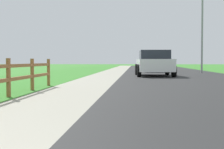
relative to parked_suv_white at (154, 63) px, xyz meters
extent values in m
plane|color=#3C8B2E|center=(-1.95, 5.50, -0.77)|extent=(120.00, 120.00, 0.00)
cube|color=#2B2B2B|center=(1.55, 7.50, -0.76)|extent=(7.00, 66.00, 0.01)
cube|color=#ADA894|center=(-4.95, 7.50, -0.76)|extent=(6.00, 66.00, 0.01)
cube|color=#3C8B2E|center=(-6.45, 7.50, -0.76)|extent=(5.00, 66.00, 0.00)
cylinder|color=#8E5D33|center=(-4.21, -11.96, -0.28)|extent=(0.11, 0.11, 0.97)
cylinder|color=#8E5D33|center=(-4.21, -10.08, -0.28)|extent=(0.11, 0.11, 0.97)
cylinder|color=#8E5D33|center=(-4.21, -8.19, -0.28)|extent=(0.11, 0.11, 0.97)
cube|color=white|center=(0.00, 0.02, -0.12)|extent=(2.10, 4.57, 0.70)
cube|color=#1E232B|center=(0.00, -0.07, 0.49)|extent=(1.77, 2.19, 0.52)
cylinder|color=black|center=(1.01, -1.33, -0.42)|extent=(0.25, 0.71, 0.70)
cylinder|color=black|center=(-0.90, -1.41, -0.42)|extent=(0.25, 0.71, 0.70)
cylinder|color=black|center=(0.90, 1.45, -0.42)|extent=(0.25, 0.71, 0.70)
cylinder|color=black|center=(-1.02, 1.38, -0.42)|extent=(0.25, 0.71, 0.70)
cube|color=navy|center=(0.22, 8.37, -0.16)|extent=(2.09, 5.07, 0.67)
cube|color=#1E232B|center=(0.24, 8.11, 0.45)|extent=(1.70, 2.40, 0.56)
cylinder|color=black|center=(1.20, 6.89, -0.45)|extent=(0.26, 0.65, 0.64)
cylinder|color=black|center=(-0.56, 6.78, -0.45)|extent=(0.26, 0.65, 0.64)
cylinder|color=black|center=(1.00, 9.97, -0.45)|extent=(0.26, 0.65, 0.64)
cylinder|color=black|center=(-0.76, 9.85, -0.45)|extent=(0.26, 0.65, 0.64)
cube|color=#B7BABF|center=(0.20, 18.84, -0.11)|extent=(1.91, 4.90, 0.76)
cube|color=#1E232B|center=(0.21, 18.54, 0.54)|extent=(1.63, 2.71, 0.53)
cylinder|color=black|center=(1.13, 17.36, -0.44)|extent=(0.24, 0.67, 0.66)
cylinder|color=black|center=(-0.64, 17.31, -0.44)|extent=(0.24, 0.67, 0.66)
cylinder|color=black|center=(1.04, 20.37, -0.44)|extent=(0.24, 0.67, 0.66)
cylinder|color=black|center=(-0.73, 20.32, -0.44)|extent=(0.24, 0.67, 0.66)
cube|color=#C6B793|center=(0.39, 27.29, -0.14)|extent=(1.90, 4.55, 0.70)
cube|color=#1E232B|center=(0.39, 27.23, 0.46)|extent=(1.66, 2.09, 0.50)
cylinder|color=black|center=(1.33, 25.89, -0.44)|extent=(0.22, 0.65, 0.65)
cylinder|color=black|center=(-0.54, 25.88, -0.44)|extent=(0.22, 0.65, 0.65)
cylinder|color=black|center=(1.32, 28.71, -0.44)|extent=(0.22, 0.65, 0.65)
cylinder|color=black|center=(-0.55, 28.70, -0.44)|extent=(0.22, 0.65, 0.65)
cylinder|color=gray|center=(3.77, 5.08, 2.65)|extent=(0.14, 0.14, 6.83)
camera|label=1|loc=(-1.06, -19.95, 0.14)|focal=53.51mm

